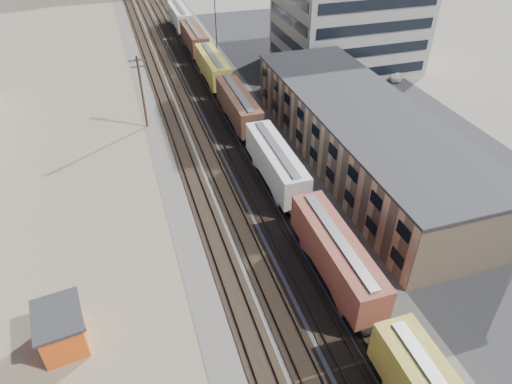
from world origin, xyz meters
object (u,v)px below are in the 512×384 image
object	(u,v)px
utility_pole_north	(142,91)
maintenance_shed	(61,329)
parked_car_blue	(304,65)
freight_train	(255,131)

from	to	relation	value
utility_pole_north	maintenance_shed	xyz separation A→B (m)	(-10.16, -33.47, -3.62)
parked_car_blue	maintenance_shed	bearing A→B (deg)	-156.72
maintenance_shed	parked_car_blue	world-z (taller)	maintenance_shed
parked_car_blue	utility_pole_north	bearing A→B (deg)	177.71
freight_train	maintenance_shed	bearing A→B (deg)	-134.59
maintenance_shed	parked_car_blue	size ratio (longest dim) A/B	0.91
freight_train	maintenance_shed	size ratio (longest dim) A/B	24.50
utility_pole_north	parked_car_blue	bearing A→B (deg)	24.43
freight_train	utility_pole_north	bearing A→B (deg)	139.00
utility_pole_north	freight_train	bearing A→B (deg)	-41.00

